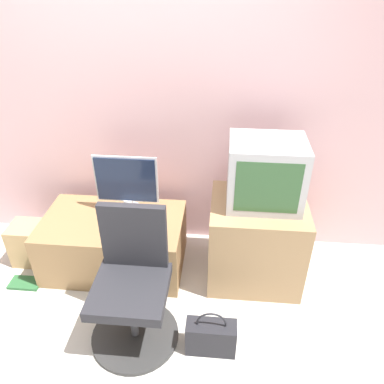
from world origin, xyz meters
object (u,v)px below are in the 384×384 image
at_px(main_monitor, 127,184).
at_px(handbag, 211,337).
at_px(mouse, 156,224).
at_px(office_chair, 133,290).
at_px(cardboard_box_lower, 28,243).
at_px(book, 25,283).
at_px(crt_tv, 265,173).
at_px(keyboard, 128,225).

distance_m(main_monitor, handbag, 1.26).
bearing_deg(mouse, office_chair, -95.21).
bearing_deg(cardboard_box_lower, mouse, -1.38).
distance_m(main_monitor, book, 1.11).
xyz_separation_m(main_monitor, book, (-0.76, -0.43, -0.68)).
bearing_deg(crt_tv, main_monitor, 173.20).
xyz_separation_m(mouse, office_chair, (-0.05, -0.59, -0.08)).
bearing_deg(keyboard, office_chair, -74.26).
relative_size(main_monitor, crt_tv, 0.95).
bearing_deg(crt_tv, book, -170.08).
xyz_separation_m(mouse, cardboard_box_lower, (-1.09, 0.03, -0.29)).
height_order(mouse, office_chair, office_chair).
bearing_deg(book, crt_tv, 9.92).
distance_m(mouse, cardboard_box_lower, 1.13).
distance_m(office_chair, book, 1.08).
relative_size(office_chair, cardboard_box_lower, 2.65).
height_order(crt_tv, cardboard_box_lower, crt_tv).
xyz_separation_m(mouse, handbag, (0.45, -0.69, -0.34)).
relative_size(mouse, cardboard_box_lower, 0.20).
bearing_deg(cardboard_box_lower, crt_tv, 0.89).
xyz_separation_m(office_chair, cardboard_box_lower, (-1.04, 0.62, -0.21)).
xyz_separation_m(crt_tv, cardboard_box_lower, (-1.86, -0.03, -0.74)).
height_order(keyboard, handbag, keyboard).
relative_size(keyboard, crt_tv, 0.57).
bearing_deg(mouse, main_monitor, 144.84).
height_order(main_monitor, cardboard_box_lower, main_monitor).
height_order(office_chair, book, office_chair).
distance_m(office_chair, cardboard_box_lower, 1.23).
bearing_deg(main_monitor, office_chair, -75.56).
height_order(mouse, handbag, mouse).
height_order(mouse, crt_tv, crt_tv).
xyz_separation_m(crt_tv, handbag, (-0.32, -0.75, -0.79)).
bearing_deg(office_chair, keyboard, 105.74).
relative_size(keyboard, mouse, 4.17).
xyz_separation_m(keyboard, office_chair, (0.16, -0.57, -0.08)).
height_order(crt_tv, handbag, crt_tv).
bearing_deg(crt_tv, keyboard, -175.82).
relative_size(keyboard, office_chair, 0.31).
distance_m(main_monitor, office_chair, 0.85).
bearing_deg(main_monitor, book, -150.41).
distance_m(main_monitor, crt_tv, 1.05).
distance_m(mouse, crt_tv, 0.89).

